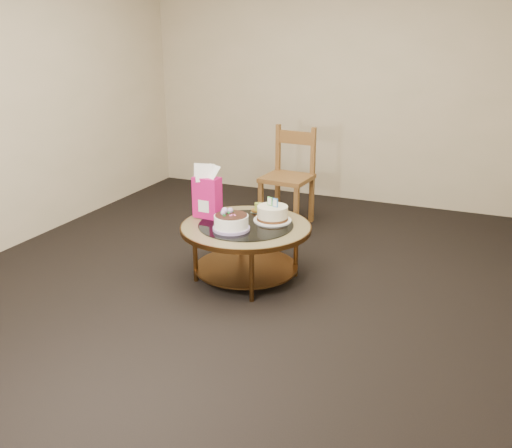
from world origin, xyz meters
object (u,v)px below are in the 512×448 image
at_px(coffee_table, 246,234).
at_px(gift_bag, 207,192).
at_px(cream_cake, 273,214).
at_px(dining_chair, 289,176).
at_px(decorated_cake, 231,223).

relative_size(coffee_table, gift_bag, 2.39).
height_order(cream_cake, dining_chair, dining_chair).
relative_size(decorated_cake, gift_bag, 0.66).
xyz_separation_m(decorated_cake, gift_bag, (-0.30, 0.20, 0.16)).
distance_m(decorated_cake, cream_cake, 0.38).
distance_m(cream_cake, gift_bag, 0.55).
relative_size(coffee_table, cream_cake, 3.39).
bearing_deg(gift_bag, cream_cake, 16.59).
xyz_separation_m(cream_cake, gift_bag, (-0.51, -0.12, 0.15)).
distance_m(decorated_cake, gift_bag, 0.39).
bearing_deg(coffee_table, gift_bag, 173.10).
bearing_deg(dining_chair, cream_cake, -71.19).
distance_m(coffee_table, gift_bag, 0.46).
xyz_separation_m(decorated_cake, cream_cake, (0.21, 0.31, 0.01)).
bearing_deg(dining_chair, decorated_cake, -81.66).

